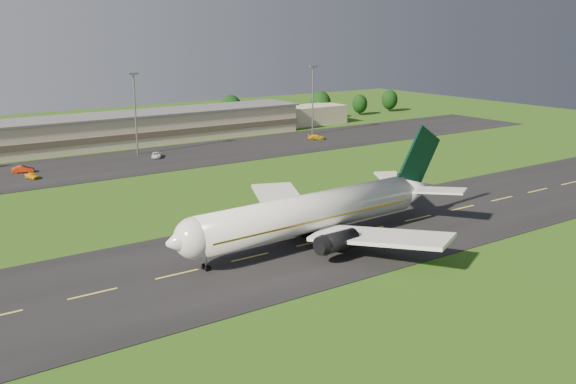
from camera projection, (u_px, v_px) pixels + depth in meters
ground at (313, 243)px, 94.92m from camera, size 360.00×360.00×0.00m
taxiway at (313, 243)px, 94.91m from camera, size 220.00×30.00×0.10m
apron at (131, 162)px, 152.16m from camera, size 260.00×30.00×0.10m
airliner at (314, 213)px, 93.85m from camera, size 51.30×42.14×15.57m
terminal at (119, 130)px, 173.95m from camera, size 145.00×16.00×8.40m
light_mast_centre at (135, 104)px, 158.14m from camera, size 2.40×1.20×20.35m
light_mast_east at (313, 92)px, 188.56m from camera, size 2.40×1.20×20.35m
tree_line at (179, 117)px, 193.96m from camera, size 197.12×9.06×10.26m
service_vehicle_a at (32, 176)px, 135.08m from camera, size 2.54×3.99×1.26m
service_vehicle_b at (23, 169)px, 140.63m from camera, size 4.82×2.97×1.50m
service_vehicle_c at (157, 155)px, 156.79m from camera, size 4.09×5.20×1.31m
service_vehicle_d at (317, 137)px, 182.34m from camera, size 5.34×4.17×1.44m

